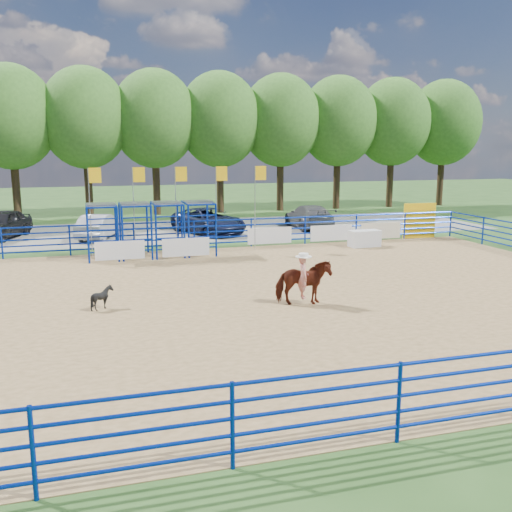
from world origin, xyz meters
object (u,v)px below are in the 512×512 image
object	(u,v)px
horse_and_rider	(303,279)
calf	(102,297)
car_c	(208,221)
announcer_table	(364,238)
car_a	(1,224)
car_d	(309,217)
car_b	(99,226)

from	to	relation	value
horse_and_rider	calf	bearing A→B (deg)	168.24
horse_and_rider	car_c	world-z (taller)	horse_and_rider
announcer_table	car_a	distance (m)	20.37
calf	car_c	xyz separation A→B (m)	(6.60, 15.14, 0.36)
car_d	announcer_table	bearing A→B (deg)	95.00
car_b	horse_and_rider	bearing A→B (deg)	130.41
car_a	car_d	distance (m)	18.35
car_a	car_b	bearing A→B (deg)	3.54
calf	car_d	world-z (taller)	car_d
car_c	car_d	world-z (taller)	car_c
announcer_table	calf	xyz separation A→B (m)	(-13.43, -8.17, -0.05)
car_a	car_c	xyz separation A→B (m)	(11.70, -1.46, -0.05)
calf	car_a	xyz separation A→B (m)	(-5.11, 16.60, 0.42)
horse_and_rider	calf	distance (m)	6.52
car_b	calf	bearing A→B (deg)	108.96
announcer_table	car_c	distance (m)	9.77
horse_and_rider	car_c	bearing A→B (deg)	89.21
announcer_table	car_d	distance (m)	7.26
horse_and_rider	car_a	size ratio (longest dim) A/B	0.51
car_b	car_c	xyz separation A→B (m)	(6.35, 0.11, 0.06)
calf	car_c	world-z (taller)	car_c
car_d	car_b	bearing A→B (deg)	4.95
announcer_table	calf	distance (m)	15.72
car_b	car_a	bearing A→B (deg)	3.61
car_a	car_d	world-z (taller)	car_a
calf	car_c	size ratio (longest dim) A/B	0.14
calf	car_a	world-z (taller)	car_a
announcer_table	horse_and_rider	bearing A→B (deg)	-126.64
car_a	car_c	distance (m)	11.79
calf	car_a	size ratio (longest dim) A/B	0.16
horse_and_rider	car_a	distance (m)	21.28
announcer_table	horse_and_rider	world-z (taller)	horse_and_rider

